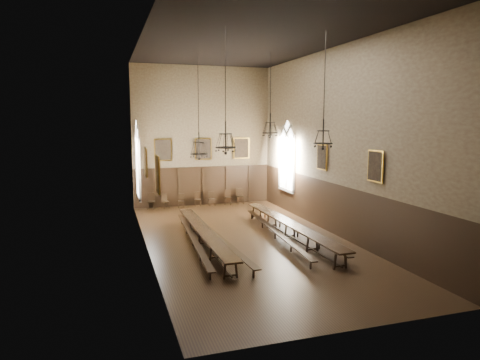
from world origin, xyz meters
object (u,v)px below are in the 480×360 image
table_right (290,230)px  chair_6 (240,199)px  table_left (204,238)px  chandelier_front_right (323,135)px  chair_4 (212,201)px  chair_2 (181,203)px  bench_left_inner (216,237)px  chair_5 (228,200)px  chandelier_back_left (199,147)px  chandelier_back_right (270,127)px  chandelier_front_left (226,139)px  bench_left_outer (193,240)px  bench_right_outer (298,232)px  chair_1 (165,204)px  chair_3 (198,202)px  bench_right_inner (275,233)px

table_right → chair_6: bearing=88.1°
table_left → chandelier_front_right: chandelier_front_right is taller
table_left → chair_4: bearing=74.1°
chair_2 → chair_4: (2.04, 0.04, 0.01)m
bench_left_inner → chair_6: bearing=65.7°
chair_5 → chandelier_back_left: bearing=-100.6°
chair_6 → chandelier_back_right: size_ratio=0.24×
bench_left_inner → chair_4: 8.76m
chandelier_back_left → chandelier_front_right: 6.64m
chair_5 → chandelier_back_left: (-3.20, -6.14, 3.94)m
chair_2 → chandelier_front_left: bearing=-78.8°
chandelier_front_left → chandelier_front_right: bearing=-5.1°
bench_left_outer → chandelier_front_right: (4.81, -2.82, 4.68)m
chandelier_front_right → chandelier_back_left: bearing=126.8°
chandelier_front_left → chandelier_front_right: size_ratio=1.02×
bench_left_inner → chair_4: bearing=77.3°
chair_5 → bench_left_outer: bearing=-98.3°
bench_right_outer → chandelier_front_left: bearing=-150.6°
chair_6 → chandelier_back_left: chandelier_back_left is taller
chair_1 → chair_6: bearing=-18.4°
table_left → bench_left_outer: 0.51m
chair_2 → chair_5: chair_5 is taller
chair_3 → chandelier_back_left: 7.46m
chandelier_back_left → chair_6: bearing=56.5°
table_left → chair_3: 8.93m
chandelier_back_right → chandelier_front_left: bearing=-127.3°
table_right → bench_right_inner: 0.72m
chair_3 → chandelier_front_left: size_ratio=0.20×
bench_left_inner → chair_4: size_ratio=10.79×
chair_3 → bench_right_inner: bearing=-69.7°
bench_right_outer → chair_3: 9.27m
chandelier_front_right → chandelier_back_right: bearing=92.1°
chandelier_back_right → chandelier_front_right: same height
table_left → chair_4: chair_4 is taller
bench_right_outer → chandelier_front_left: chandelier_front_left is taller
chandelier_front_right → chair_2: bearing=108.9°
chair_2 → chandelier_back_left: 7.27m
bench_left_inner → chandelier_back_right: size_ratio=2.34×
chair_1 → chair_2: bearing=-23.3°
bench_left_outer → chair_1: (-0.06, 8.64, 0.01)m
bench_right_outer → chair_2: chair_2 is taller
table_left → chair_2: (0.44, 8.66, -0.10)m
chair_4 → chandelier_front_left: (-2.12, -11.06, 4.56)m
table_right → chair_4: 8.93m
bench_left_inner → chair_3: size_ratio=10.87×
chair_5 → bench_right_outer: bearing=-66.3°
chair_4 → chair_5: (1.09, 0.01, 0.02)m
chair_1 → chair_2: chair_1 is taller
table_left → bench_left_inner: table_left is taller
bench_right_inner → chandelier_back_left: bearing=140.6°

